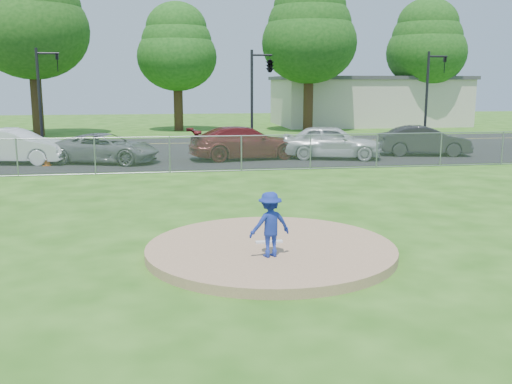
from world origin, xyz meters
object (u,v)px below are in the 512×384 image
traffic_signal_left (43,89)px  traffic_signal_center (268,67)px  tree_far_right (427,43)px  parked_car_pearl (332,142)px  parked_car_charcoal (424,141)px  traffic_cone (47,159)px  parked_car_gray (106,148)px  tree_center (177,47)px  traffic_signal_right (431,88)px  pitcher (270,224)px  tree_right (309,30)px  parked_car_darkred (245,143)px  parked_car_white (14,146)px  tree_left (31,16)px  commercial_building (367,101)px

traffic_signal_left → traffic_signal_center: 12.79m
tree_far_right → traffic_signal_center: (-16.03, -13.00, -2.45)m
parked_car_pearl → parked_car_charcoal: bearing=-67.0°
tree_far_right → traffic_cone: tree_far_right is taller
traffic_cone → parked_car_gray: bearing=11.6°
parked_car_charcoal → tree_center: bearing=45.7°
traffic_signal_right → traffic_cone: traffic_signal_right is taller
traffic_signal_left → pitcher: 24.48m
tree_far_right → parked_car_charcoal: (-8.95, -19.14, -6.30)m
tree_far_right → parked_car_pearl: (-14.06, -19.68, -6.22)m
tree_right → tree_far_right: bearing=15.3°
parked_car_darkred → parked_car_pearl: size_ratio=1.13×
tree_center → parked_car_pearl: bearing=-69.6°
traffic_signal_right → parked_car_charcoal: (-3.18, -6.14, -2.60)m
parked_car_charcoal → parked_car_pearl: bearing=108.2°
tree_right → traffic_signal_right: size_ratio=2.08×
tree_right → traffic_cone: 24.78m
parked_car_white → traffic_signal_left: bearing=8.3°
pitcher → parked_car_pearl: 17.22m
tree_center → traffic_cone: size_ratio=16.28×
parked_car_pearl → parked_car_charcoal: (5.11, 0.55, -0.07)m
tree_far_right → parked_car_white: bearing=-146.7°
tree_right → traffic_cone: (-16.45, -17.02, -7.34)m
tree_left → commercial_building: bearing=14.5°
pitcher → traffic_signal_right: bearing=-136.1°
tree_left → traffic_signal_left: (2.24, -9.00, -4.88)m
tree_center → parked_car_white: (-8.06, -18.06, -5.65)m
tree_far_right → tree_left: bearing=-172.6°
tree_left → parked_car_darkred: (12.71, -15.12, -7.44)m
tree_far_right → traffic_cone: (-27.45, -20.02, -6.75)m
tree_far_right → traffic_signal_center: bearing=-141.0°
tree_right → tree_left: bearing=-177.1°
traffic_cone → parked_car_gray: parked_car_gray is taller
tree_left → traffic_signal_center: 17.84m
traffic_signal_left → parked_car_gray: (3.86, -6.49, -2.67)m
tree_right → traffic_signal_center: (-5.03, -10.00, -3.04)m
parked_car_white → parked_car_darkred: parked_car_white is taller
tree_left → traffic_signal_left: 10.48m
tree_far_right → traffic_signal_left: 31.78m
tree_left → parked_car_charcoal: 27.77m
tree_center → commercial_building: bearing=13.2°
traffic_signal_right → parked_car_pearl: bearing=-141.2°
tree_right → parked_car_darkred: tree_right is taller
tree_right → traffic_cone: bearing=-134.0°
commercial_building → tree_left: 28.55m
commercial_building → traffic_signal_left: (-24.76, -16.00, 1.20)m
tree_left → parked_car_gray: tree_left is taller
parked_car_gray → parked_car_darkred: (6.61, 0.37, 0.11)m
parked_car_gray → traffic_cone: bearing=120.4°
tree_right → tree_far_right: size_ratio=1.08×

